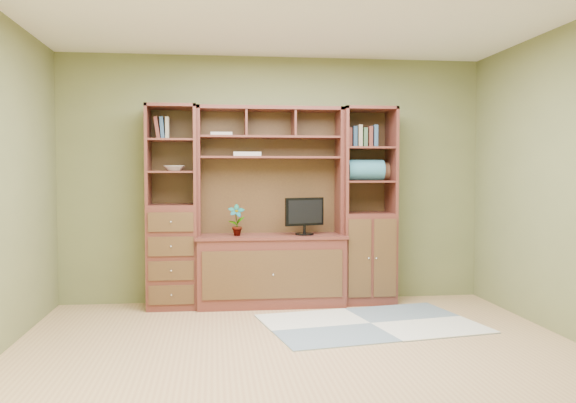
{
  "coord_description": "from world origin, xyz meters",
  "views": [
    {
      "loc": [
        -0.65,
        -4.49,
        1.37
      ],
      "look_at": [
        0.05,
        1.2,
        1.1
      ],
      "focal_mm": 38.0,
      "sensor_mm": 36.0,
      "label": 1
    }
  ],
  "objects": [
    {
      "name": "blanket_teal",
      "position": [
        0.92,
        1.73,
        1.4
      ],
      "size": [
        0.37,
        0.22,
        0.22
      ],
      "primitive_type": "cube",
      "color": "#2C6475",
      "rests_on": "right_tower"
    },
    {
      "name": "monitor",
      "position": [
        0.28,
        1.7,
        0.99
      ],
      "size": [
        0.47,
        0.32,
        0.53
      ],
      "primitive_type": "cube",
      "rotation": [
        0.0,
        0.0,
        0.33
      ],
      "color": "black",
      "rests_on": "center_hutch"
    },
    {
      "name": "blanket_red",
      "position": [
        1.07,
        1.85,
        1.39
      ],
      "size": [
        0.35,
        0.19,
        0.19
      ],
      "primitive_type": "cube",
      "color": "brown",
      "rests_on": "right_tower"
    },
    {
      "name": "left_tower",
      "position": [
        -1.07,
        1.77,
        1.02
      ],
      "size": [
        0.5,
        0.45,
        2.05
      ],
      "primitive_type": "cube",
      "color": "#54241D",
      "rests_on": "ground"
    },
    {
      "name": "room",
      "position": [
        0.0,
        0.0,
        1.3
      ],
      "size": [
        4.6,
        4.1,
        2.64
      ],
      "color": "tan",
      "rests_on": "ground"
    },
    {
      "name": "magazines",
      "position": [
        -0.3,
        1.82,
        1.56
      ],
      "size": [
        0.28,
        0.21,
        0.04
      ],
      "primitive_type": "cube",
      "color": "#B1A196",
      "rests_on": "center_hutch"
    },
    {
      "name": "rug",
      "position": [
        0.76,
        0.83,
        0.01
      ],
      "size": [
        2.05,
        1.55,
        0.01
      ],
      "primitive_type": "cube",
      "rotation": [
        0.0,
        0.0,
        0.18
      ],
      "color": "#A2A7A7",
      "rests_on": "ground"
    },
    {
      "name": "right_tower",
      "position": [
        0.96,
        1.77,
        1.02
      ],
      "size": [
        0.55,
        0.45,
        2.05
      ],
      "primitive_type": "cube",
      "color": "#54241D",
      "rests_on": "ground"
    },
    {
      "name": "center_hutch",
      "position": [
        -0.07,
        1.73,
        1.02
      ],
      "size": [
        1.54,
        0.53,
        2.05
      ],
      "primitive_type": "cube",
      "color": "#54241D",
      "rests_on": "ground"
    },
    {
      "name": "bowl",
      "position": [
        -1.04,
        1.77,
        1.42
      ],
      "size": [
        0.22,
        0.22,
        0.05
      ],
      "primitive_type": "imported",
      "color": "beige",
      "rests_on": "left_tower"
    },
    {
      "name": "orchid",
      "position": [
        -0.42,
        1.7,
        0.89
      ],
      "size": [
        0.17,
        0.11,
        0.32
      ],
      "primitive_type": "imported",
      "color": "#A74F38",
      "rests_on": "center_hutch"
    }
  ]
}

